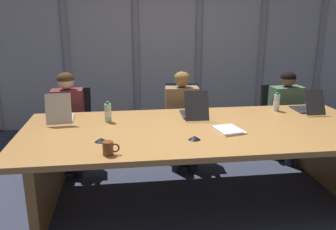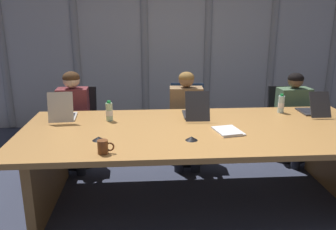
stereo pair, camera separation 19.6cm
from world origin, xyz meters
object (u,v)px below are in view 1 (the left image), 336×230
object	(u,v)px
conference_mic_middle	(101,140)
spiral_notepad	(229,130)
laptop_center	(307,107)
coffee_mug_near	(109,148)
laptop_left_mid	(194,112)
water_bottle_secondary	(277,103)
person_left_mid	(183,112)
conference_mic_left_side	(194,138)
person_center	(289,110)
office_chair_left_mid	(182,131)
office_chair_center	(279,128)
office_chair_left_end	(73,136)
person_left_end	(68,115)
laptop_left_end	(60,116)
water_bottle_primary	(108,113)

from	to	relation	value
conference_mic_middle	spiral_notepad	size ratio (longest dim) A/B	0.32
laptop_center	coffee_mug_near	world-z (taller)	laptop_center
laptop_left_mid	water_bottle_secondary	xyz separation A→B (m)	(0.99, 0.12, 0.04)
laptop_left_mid	coffee_mug_near	size ratio (longest dim) A/B	3.43
person_left_mid	conference_mic_left_side	world-z (taller)	person_left_mid
person_center	spiral_notepad	bearing A→B (deg)	-50.72
office_chair_left_mid	office_chair_center	distance (m)	1.34
laptop_left_mid	office_chair_left_end	world-z (taller)	laptop_left_mid
water_bottle_secondary	conference_mic_middle	bearing A→B (deg)	-158.37
coffee_mug_near	conference_mic_middle	bearing A→B (deg)	104.28
person_left_end	conference_mic_left_side	xyz separation A→B (m)	(1.27, -1.27, 0.11)
water_bottle_secondary	conference_mic_left_side	xyz separation A→B (m)	(-1.13, -0.82, -0.08)
office_chair_center	conference_mic_middle	distance (m)	2.70
office_chair_left_mid	conference_mic_left_side	size ratio (longest dim) A/B	8.72
office_chair_center	conference_mic_left_side	distance (m)	2.10
laptop_left_end	conference_mic_middle	distance (m)	0.80
conference_mic_left_side	office_chair_center	bearing A→B (deg)	43.92
conference_mic_middle	spiral_notepad	xyz separation A→B (m)	(1.19, 0.14, -0.01)
laptop_left_end	conference_mic_left_side	world-z (taller)	laptop_left_end
office_chair_left_mid	office_chair_center	xyz separation A→B (m)	(1.34, -0.00, -0.02)
laptop_left_mid	person_left_mid	size ratio (longest dim) A/B	0.40
conference_mic_left_side	conference_mic_middle	bearing A→B (deg)	176.11
office_chair_center	coffee_mug_near	xyz separation A→B (m)	(-2.21, -1.67, 0.48)
office_chair_left_mid	person_center	world-z (taller)	person_center
person_left_mid	person_center	bearing A→B (deg)	94.15
laptop_left_end	spiral_notepad	xyz separation A→B (m)	(1.63, -0.53, -0.05)
person_left_mid	laptop_center	bearing A→B (deg)	72.35
person_center	laptop_left_mid	bearing A→B (deg)	-71.67
water_bottle_secondary	coffee_mug_near	world-z (taller)	water_bottle_secondary
water_bottle_primary	conference_mic_left_side	bearing A→B (deg)	-39.96
office_chair_left_end	office_chair_center	xyz separation A→B (m)	(2.74, -0.00, -0.01)
office_chair_center	laptop_left_end	bearing A→B (deg)	-73.02
office_chair_left_mid	office_chair_center	bearing A→B (deg)	98.94
office_chair_left_mid	conference_mic_left_side	bearing A→B (deg)	3.77
laptop_left_mid	office_chair_center	size ratio (longest dim) A/B	0.51
laptop_left_end	person_left_end	xyz separation A→B (m)	(-0.02, 0.55, -0.15)
office_chair_left_end	water_bottle_primary	distance (m)	1.05
office_chair_center	spiral_notepad	world-z (taller)	office_chair_center
office_chair_left_mid	conference_mic_left_side	world-z (taller)	office_chair_left_mid
laptop_center	person_left_end	distance (m)	2.78
laptop_left_mid	person_center	world-z (taller)	person_center
person_center	conference_mic_left_side	size ratio (longest dim) A/B	10.19
office_chair_left_mid	conference_mic_middle	size ratio (longest dim) A/B	8.72
laptop_center	coffee_mug_near	distance (m)	2.40
laptop_left_mid	coffee_mug_near	xyz separation A→B (m)	(-0.87, -0.95, -0.00)
water_bottle_secondary	conference_mic_left_side	size ratio (longest dim) A/B	1.94
laptop_left_end	coffee_mug_near	world-z (taller)	laptop_left_end
person_left_end	coffee_mug_near	size ratio (longest dim) A/B	8.71
laptop_left_end	spiral_notepad	world-z (taller)	laptop_left_end
office_chair_center	conference_mic_left_side	size ratio (longest dim) A/B	8.20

